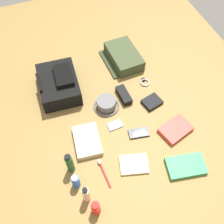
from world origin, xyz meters
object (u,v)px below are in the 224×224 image
at_px(sunscreen_spray, 96,208).
at_px(deodorant_spray, 76,181).
at_px(wristwatch, 145,82).
at_px(notepad, 134,164).
at_px(toiletry_pouch, 123,57).
at_px(lotion_bottle, 86,195).
at_px(backpack, 59,84).
at_px(shampoo_bottle, 70,163).
at_px(travel_guidebook, 176,130).
at_px(bucket_hat, 106,104).
at_px(sunglasses_case, 124,95).
at_px(toothbrush, 104,172).
at_px(wallet, 152,102).
at_px(folded_towel, 87,141).
at_px(paperback_novel, 186,166).
at_px(cell_phone, 139,133).
at_px(media_player, 115,125).

height_order(sunscreen_spray, deodorant_spray, sunscreen_spray).
xyz_separation_m(wristwatch, notepad, (-0.50, 0.29, 0.00)).
distance_m(toiletry_pouch, notepad, 0.77).
bearing_deg(lotion_bottle, backpack, -3.76).
bearing_deg(shampoo_bottle, travel_guidebook, -88.78).
height_order(bucket_hat, travel_guidebook, bucket_hat).
bearing_deg(sunglasses_case, deodorant_spray, 132.13).
bearing_deg(toothbrush, toiletry_pouch, -29.09).
relative_size(toothbrush, wallet, 1.47).
bearing_deg(sunscreen_spray, backpack, -1.67).
bearing_deg(deodorant_spray, wristwatch, -50.88).
bearing_deg(toiletry_pouch, wallet, -175.35).
xyz_separation_m(shampoo_bottle, wristwatch, (0.40, -0.61, -0.07)).
height_order(sunscreen_spray, notepad, sunscreen_spray).
height_order(sunscreen_spray, wallet, sunscreen_spray).
relative_size(sunscreen_spray, folded_towel, 0.54).
distance_m(backpack, bucket_hat, 0.33).
relative_size(shampoo_bottle, travel_guidebook, 0.79).
xyz_separation_m(sunscreen_spray, lotion_bottle, (0.07, 0.02, 0.02)).
xyz_separation_m(bucket_hat, paperback_novel, (-0.52, -0.26, -0.02)).
relative_size(backpack, folded_towel, 1.67).
xyz_separation_m(toiletry_pouch, paperback_novel, (-0.84, -0.02, -0.03)).
bearing_deg(toothbrush, shampoo_bottle, 63.45).
bearing_deg(bucket_hat, wristwatch, -73.21).
relative_size(travel_guidebook, sunglasses_case, 1.46).
distance_m(travel_guidebook, notepad, 0.33).
bearing_deg(toiletry_pouch, shampoo_bottle, 139.18).
height_order(travel_guidebook, wristwatch, travel_guidebook).
height_order(sunscreen_spray, paperback_novel, sunscreen_spray).
bearing_deg(cell_phone, notepad, 148.61).
relative_size(bucket_hat, folded_towel, 0.79).
height_order(deodorant_spray, wallet, deodorant_spray).
relative_size(travel_guidebook, toothbrush, 1.26).
distance_m(media_player, wristwatch, 0.38).
xyz_separation_m(toiletry_pouch, deodorant_spray, (-0.73, 0.55, 0.01)).
bearing_deg(folded_towel, toothbrush, -172.31).
bearing_deg(travel_guidebook, bucket_hat, 46.50).
bearing_deg(wristwatch, travel_guidebook, -177.48).
height_order(lotion_bottle, shampoo_bottle, shampoo_bottle).
bearing_deg(toothbrush, wristwatch, -43.54).
relative_size(lotion_bottle, shampoo_bottle, 0.89).
bearing_deg(folded_towel, sunglasses_case, -54.39).
relative_size(backpack, deodorant_spray, 3.20).
height_order(cell_phone, sunglasses_case, sunglasses_case).
height_order(deodorant_spray, paperback_novel, deodorant_spray).
height_order(backpack, toiletry_pouch, backpack).
xyz_separation_m(travel_guidebook, cell_phone, (0.06, 0.21, -0.01)).
xyz_separation_m(bucket_hat, wristwatch, (0.09, -0.30, -0.02)).
xyz_separation_m(media_player, folded_towel, (-0.05, 0.18, 0.01)).
distance_m(cell_phone, sunglasses_case, 0.27).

